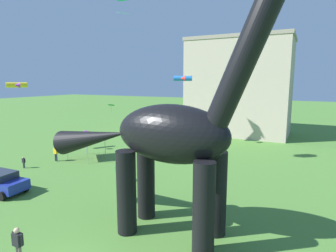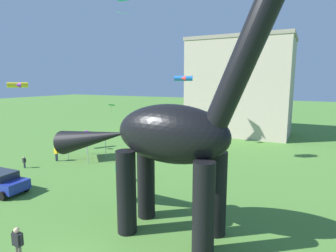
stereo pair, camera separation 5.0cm
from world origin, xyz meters
TOP-DOWN VIEW (x-y plane):
  - dinosaur_sculpture at (2.54, 5.91)m, footprint 14.30×3.03m
  - parked_sedan_left at (-11.03, 5.23)m, footprint 4.29×2.03m
  - person_strolling_adult at (-14.63, 9.77)m, footprint 0.41×0.18m
  - person_watching_child at (-4.61, 10.87)m, footprint 0.60×0.26m
  - person_photographer at (-13.81, 12.78)m, footprint 0.58×0.26m
  - person_far_spectator at (-2.37, 0.59)m, footprint 0.62×0.27m
  - festival_canopy_tent at (-11.76, 14.99)m, footprint 3.15×3.15m
  - kite_mid_left at (-5.55, 25.75)m, footprint 2.38×2.34m
  - kite_drifting at (-20.61, 13.93)m, footprint 2.20×2.11m
  - kite_high_right at (-11.27, 21.47)m, footprint 1.66×1.81m
  - kite_mid_center at (-10.78, 18.06)m, footprint 0.77×0.62m
  - background_building_block at (-0.98, 36.59)m, footprint 14.93×9.12m

SIDE VIEW (x-z plane):
  - person_strolling_adult at x=-14.63m, z-range 0.12..1.21m
  - parked_sedan_left at x=-11.03m, z-range 0.03..1.58m
  - person_photographer at x=-13.81m, z-range 0.16..1.72m
  - person_watching_child at x=-4.61m, z-range 0.17..1.77m
  - person_far_spectator at x=-2.37m, z-range 0.18..1.84m
  - festival_canopy_tent at x=-11.76m, z-range 1.04..4.04m
  - dinosaur_sculpture at x=2.54m, z-range -2.07..12.88m
  - kite_mid_center at x=-10.78m, z-range 4.99..5.87m
  - background_building_block at x=-0.98m, z-range 0.01..14.39m
  - kite_drifting at x=-20.61m, z-range 7.30..7.92m
  - kite_mid_left at x=-5.55m, z-range 8.03..8.71m
  - kite_high_right at x=-11.27m, z-range 15.67..15.98m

